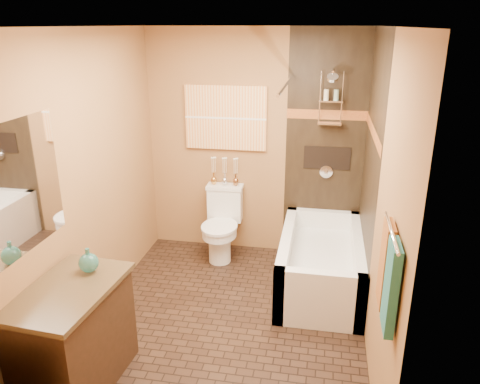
% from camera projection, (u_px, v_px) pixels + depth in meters
% --- Properties ---
extents(floor, '(3.00, 3.00, 0.00)m').
position_uv_depth(floor, '(228.00, 321.00, 4.21)').
color(floor, black).
rests_on(floor, ground).
extents(wall_left, '(0.02, 3.00, 2.50)m').
position_uv_depth(wall_left, '(89.00, 181.00, 3.99)').
color(wall_left, '#9C683C').
rests_on(wall_left, floor).
extents(wall_right, '(0.02, 3.00, 2.50)m').
position_uv_depth(wall_right, '(379.00, 199.00, 3.58)').
color(wall_right, '#9C683C').
rests_on(wall_right, floor).
extents(wall_back, '(2.40, 0.02, 2.50)m').
position_uv_depth(wall_back, '(254.00, 145.00, 5.17)').
color(wall_back, '#9C683C').
rests_on(wall_back, floor).
extents(wall_front, '(2.40, 0.02, 2.50)m').
position_uv_depth(wall_front, '(165.00, 286.00, 2.40)').
color(wall_front, '#9C683C').
rests_on(wall_front, floor).
extents(ceiling, '(3.00, 3.00, 0.00)m').
position_uv_depth(ceiling, '(224.00, 26.00, 3.36)').
color(ceiling, silver).
rests_on(ceiling, wall_back).
extents(alcove_tile_back, '(0.85, 0.01, 2.50)m').
position_uv_depth(alcove_tile_back, '(325.00, 149.00, 5.03)').
color(alcove_tile_back, black).
rests_on(alcove_tile_back, wall_back).
extents(alcove_tile_right, '(0.01, 1.50, 2.50)m').
position_uv_depth(alcove_tile_right, '(370.00, 171.00, 4.28)').
color(alcove_tile_right, black).
rests_on(alcove_tile_right, wall_right).
extents(mosaic_band_back, '(0.85, 0.01, 0.10)m').
position_uv_depth(mosaic_band_back, '(327.00, 115.00, 4.90)').
color(mosaic_band_back, maroon).
rests_on(mosaic_band_back, alcove_tile_back).
extents(mosaic_band_right, '(0.01, 1.50, 0.10)m').
position_uv_depth(mosaic_band_right, '(373.00, 131.00, 4.15)').
color(mosaic_band_right, maroon).
rests_on(mosaic_band_right, alcove_tile_right).
extents(alcove_niche, '(0.50, 0.01, 0.25)m').
position_uv_depth(alcove_niche, '(327.00, 158.00, 5.05)').
color(alcove_niche, black).
rests_on(alcove_niche, alcove_tile_back).
extents(shower_fixtures, '(0.24, 0.33, 1.16)m').
position_uv_depth(shower_fixtures, '(330.00, 112.00, 4.78)').
color(shower_fixtures, silver).
rests_on(shower_fixtures, floor).
extents(curtain_rod, '(0.03, 1.55, 0.03)m').
position_uv_depth(curtain_rod, '(287.00, 83.00, 4.15)').
color(curtain_rod, silver).
rests_on(curtain_rod, wall_back).
extents(towel_bar, '(0.02, 0.55, 0.02)m').
position_uv_depth(towel_bar, '(392.00, 232.00, 2.55)').
color(towel_bar, silver).
rests_on(towel_bar, wall_right).
extents(towel_teal, '(0.05, 0.22, 0.52)m').
position_uv_depth(towel_teal, '(391.00, 287.00, 2.52)').
color(towel_teal, '#1D6258').
rests_on(towel_teal, towel_bar).
extents(towel_rust, '(0.05, 0.22, 0.52)m').
position_uv_depth(towel_rust, '(386.00, 264.00, 2.76)').
color(towel_rust, '#8E5419').
rests_on(towel_rust, towel_bar).
extents(sunset_painting, '(0.90, 0.04, 0.70)m').
position_uv_depth(sunset_painting, '(226.00, 118.00, 5.10)').
color(sunset_painting, orange).
rests_on(sunset_painting, wall_back).
extents(vanity_mirror, '(0.01, 1.00, 0.90)m').
position_uv_depth(vanity_mirror, '(15.00, 191.00, 3.02)').
color(vanity_mirror, white).
rests_on(vanity_mirror, wall_left).
extents(bathtub, '(0.80, 1.50, 0.55)m').
position_uv_depth(bathtub, '(321.00, 267.00, 4.69)').
color(bathtub, white).
rests_on(bathtub, floor).
extents(toilet, '(0.41, 0.60, 0.80)m').
position_uv_depth(toilet, '(222.00, 224.00, 5.24)').
color(toilet, white).
rests_on(toilet, floor).
extents(vanity, '(0.63, 0.95, 0.81)m').
position_uv_depth(vanity, '(73.00, 337.00, 3.34)').
color(vanity, black).
rests_on(vanity, floor).
extents(teal_bottle, '(0.16, 0.16, 0.23)m').
position_uv_depth(teal_bottle, '(88.00, 260.00, 3.39)').
color(teal_bottle, '#257168').
rests_on(teal_bottle, vanity).
extents(bud_vases, '(0.32, 0.07, 0.31)m').
position_uv_depth(bud_vases, '(225.00, 171.00, 5.22)').
color(bud_vases, '#C38B3D').
rests_on(bud_vases, toilet).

